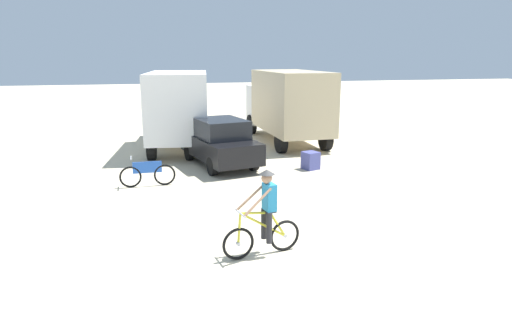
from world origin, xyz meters
TOP-DOWN VIEW (x-y plane):
  - ground_plane at (0.00, 0.00)m, footprint 120.00×120.00m
  - box_truck_avon_van at (-1.88, 11.88)m, footprint 3.20×6.99m
  - box_truck_tan_camper at (3.14, 12.07)m, footprint 2.48×6.79m
  - sedan_parked at (-0.73, 8.21)m, footprint 2.59×4.47m
  - cyclist_orange_shirt at (-1.15, 0.26)m, footprint 1.72×0.54m
  - bicycle_spare at (-3.41, 5.99)m, footprint 1.73×0.50m
  - supply_crate at (2.36, 6.82)m, footprint 0.65×0.66m

SIDE VIEW (x-z plane):
  - ground_plane at x=0.00m, z-range 0.00..0.00m
  - supply_crate at x=2.36m, z-range 0.00..0.64m
  - bicycle_spare at x=-3.41m, z-range -0.09..0.88m
  - cyclist_orange_shirt at x=-1.15m, z-range -0.06..1.76m
  - sedan_parked at x=-0.73m, z-range 0.00..1.76m
  - box_truck_avon_van at x=-1.88m, z-range 0.20..3.55m
  - box_truck_tan_camper at x=3.14m, z-range 0.20..3.55m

